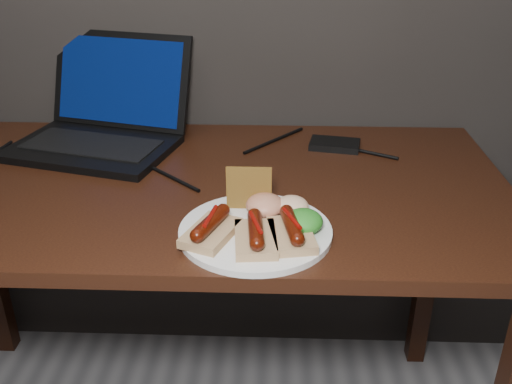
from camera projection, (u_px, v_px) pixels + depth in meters
name	position (u px, v px, depth m)	size (l,w,h in m)	color
desk	(183.00, 217.00, 1.26)	(1.40, 0.70, 0.75)	#361C0D
laptop	(103.00, 122.00, 1.39)	(0.44, 0.42, 0.25)	black
hard_drive	(335.00, 144.00, 1.38)	(0.12, 0.07, 0.02)	black
desk_cables	(193.00, 156.00, 1.33)	(0.97, 0.38, 0.01)	black
plate	(255.00, 231.00, 1.02)	(0.27, 0.27, 0.01)	white
bread_sausage_left	(211.00, 228.00, 0.99)	(0.11, 0.13, 0.04)	tan
bread_sausage_center	(256.00, 235.00, 0.97)	(0.08, 0.12, 0.04)	tan
bread_sausage_right	(292.00, 231.00, 0.98)	(0.09, 0.13, 0.04)	tan
crispbread	(249.00, 188.00, 1.07)	(0.09, 0.01, 0.09)	olive
salad_greens	(303.00, 221.00, 1.00)	(0.07, 0.07, 0.04)	#115816
salsa_mound	(265.00, 205.00, 1.05)	(0.07, 0.07, 0.04)	#AA1A11
coleslaw_mound	(292.00, 206.00, 1.06)	(0.06, 0.06, 0.04)	beige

